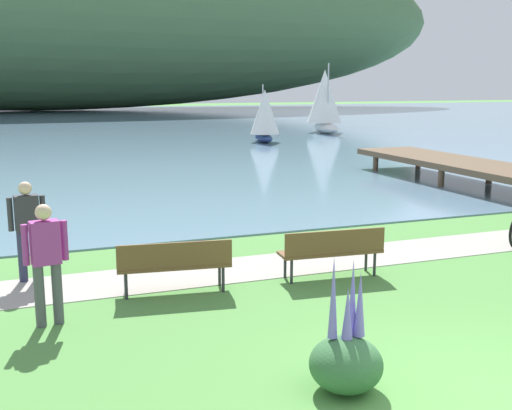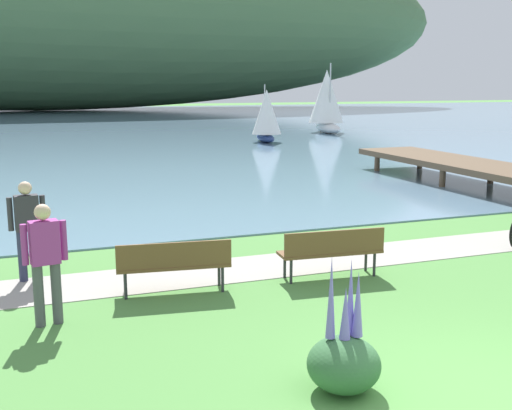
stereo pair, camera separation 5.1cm
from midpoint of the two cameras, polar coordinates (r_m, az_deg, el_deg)
name	(u,v)px [view 2 (the right image)]	position (r m, az deg, el deg)	size (l,w,h in m)	color
ground_plane	(505,405)	(7.39, 21.86, -16.44)	(200.00, 200.00, 0.00)	#518E42
bay_water	(81,125)	(52.95, -15.52, 6.99)	(180.00, 80.00, 0.04)	#6B8EA8
distant_hillside	(34,9)	(83.13, -19.48, 16.37)	(109.85, 28.00, 23.99)	#4C7047
shoreline_path	(292,263)	(11.79, 3.37, -5.31)	(60.00, 1.50, 0.01)	#A39E93
park_bench_near_camera	(332,249)	(10.85, 7.03, -3.98)	(1.83, 0.62, 0.88)	brown
park_bench_further_along	(174,262)	(10.08, -7.31, -5.16)	(1.85, 0.71, 0.88)	brown
person_at_shoreline	(28,225)	(11.21, -19.87, -1.68)	(0.61, 0.26, 1.71)	#282D47
person_on_the_grass	(45,257)	(9.07, -18.40, -4.46)	(0.60, 0.28, 1.71)	#4C4C51
echium_bush_beside_closest	(344,359)	(7.09, 8.19, -13.63)	(0.81, 0.81, 1.52)	#386B3D
sailboat_nearest_to_shore	(327,100)	(42.93, 6.46, 9.40)	(2.57, 4.01, 4.59)	white
sailboat_mid_bay	(266,115)	(35.56, 1.00, 8.13)	(1.83, 2.83, 3.23)	navy
pier_dock	(468,165)	(21.65, 18.70, 3.43)	(2.40, 10.00, 0.80)	brown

